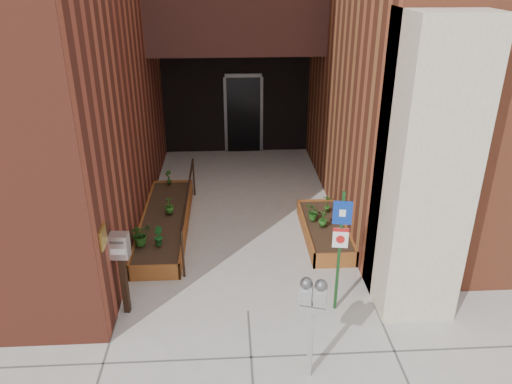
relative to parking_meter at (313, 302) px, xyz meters
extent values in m
plane|color=#9E9991|center=(-0.74, 1.35, -1.16)|extent=(80.00, 80.00, 0.00)
cube|color=#B7A98D|center=(1.81, 1.55, 1.04)|extent=(1.10, 1.20, 4.40)
cube|color=#321A16|center=(-0.74, 7.35, 2.84)|extent=(4.20, 2.00, 2.00)
cube|color=black|center=(-0.74, 8.75, 0.34)|extent=(4.00, 0.30, 3.00)
cube|color=black|center=(-0.54, 8.57, -0.11)|extent=(0.90, 0.06, 2.10)
cube|color=#B79338|center=(-2.73, 1.15, 0.34)|extent=(0.04, 0.30, 0.30)
cube|color=brown|center=(-2.29, 2.27, -1.01)|extent=(0.90, 0.04, 0.30)
cube|color=brown|center=(-2.29, 5.83, -1.01)|extent=(0.90, 0.04, 0.30)
cube|color=brown|center=(-2.72, 4.05, -1.01)|extent=(0.04, 3.60, 0.30)
cube|color=brown|center=(-1.86, 4.05, -1.01)|extent=(0.04, 3.60, 0.30)
cube|color=black|center=(-2.29, 4.05, -1.03)|extent=(0.82, 3.52, 0.26)
cube|color=brown|center=(0.86, 2.47, -1.01)|extent=(0.80, 0.04, 0.30)
cube|color=brown|center=(0.86, 4.63, -1.01)|extent=(0.80, 0.04, 0.30)
cube|color=brown|center=(0.48, 3.55, -1.01)|extent=(0.04, 2.20, 0.30)
cube|color=brown|center=(1.24, 3.55, -1.01)|extent=(0.04, 2.20, 0.30)
cube|color=black|center=(0.86, 3.55, -1.03)|extent=(0.72, 2.12, 0.26)
cylinder|color=black|center=(-1.79, 2.35, -0.71)|extent=(0.04, 0.04, 0.90)
cylinder|color=black|center=(-1.79, 5.65, -0.71)|extent=(0.04, 0.04, 0.90)
cylinder|color=black|center=(-1.79, 4.00, -0.28)|extent=(0.04, 3.30, 0.04)
cube|color=#ACABAE|center=(0.00, 0.00, -0.64)|extent=(0.08, 0.08, 1.04)
cube|color=#ACABAE|center=(0.00, 0.00, -0.08)|extent=(0.34, 0.21, 0.08)
cube|color=#ACABAE|center=(-0.08, 0.03, 0.11)|extent=(0.18, 0.15, 0.27)
sphere|color=#59595B|center=(-0.08, 0.03, 0.26)|extent=(0.15, 0.15, 0.15)
cube|color=white|center=(-0.10, -0.03, 0.13)|extent=(0.09, 0.03, 0.05)
cube|color=#B21414|center=(-0.10, -0.03, 0.04)|extent=(0.09, 0.03, 0.03)
cube|color=#ACABAE|center=(0.08, -0.03, 0.11)|extent=(0.18, 0.15, 0.27)
sphere|color=#59595B|center=(0.08, -0.03, 0.26)|extent=(0.15, 0.15, 0.15)
cube|color=white|center=(0.07, -0.08, 0.13)|extent=(0.09, 0.03, 0.05)
cube|color=#B21414|center=(0.07, -0.08, 0.04)|extent=(0.09, 0.03, 0.03)
cube|color=#163C18|center=(0.62, 1.35, -0.16)|extent=(0.05, 0.05, 2.01)
cube|color=navy|center=(0.62, 1.32, 0.52)|extent=(0.27, 0.06, 0.36)
cube|color=white|center=(0.62, 1.32, 0.52)|extent=(0.09, 0.03, 0.11)
cube|color=white|center=(0.62, 1.32, 0.11)|extent=(0.23, 0.06, 0.32)
cube|color=#B21414|center=(0.62, 1.32, 0.25)|extent=(0.23, 0.05, 0.05)
cylinder|color=#B21414|center=(0.61, 1.31, 0.10)|extent=(0.13, 0.03, 0.13)
cube|color=black|center=(-2.60, 1.46, -0.66)|extent=(0.10, 0.10, 1.00)
cube|color=silver|center=(-2.60, 1.46, 0.02)|extent=(0.29, 0.22, 0.38)
cube|color=#59595B|center=(-2.61, 1.36, 0.12)|extent=(0.20, 0.03, 0.04)
cube|color=white|center=(-2.61, 1.36, -0.03)|extent=(0.22, 0.03, 0.09)
imported|color=#225217|center=(-2.59, 2.97, -0.66)|extent=(0.52, 0.52, 0.41)
imported|color=#18561E|center=(-2.28, 2.95, -0.69)|extent=(0.25, 0.25, 0.34)
imported|color=#265A19|center=(-2.20, 4.19, -0.69)|extent=(0.27, 0.27, 0.35)
imported|color=#224E16|center=(-2.36, 5.65, -0.69)|extent=(0.25, 0.25, 0.34)
imported|color=#215618|center=(0.80, 3.47, -0.71)|extent=(0.18, 0.18, 0.30)
imported|color=#2B5D1A|center=(0.99, 4.06, -0.68)|extent=(0.26, 0.26, 0.37)
imported|color=#215719|center=(0.65, 3.72, -0.70)|extent=(0.40, 0.40, 0.32)
camera|label=1|loc=(-0.98, -4.89, 3.77)|focal=35.00mm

